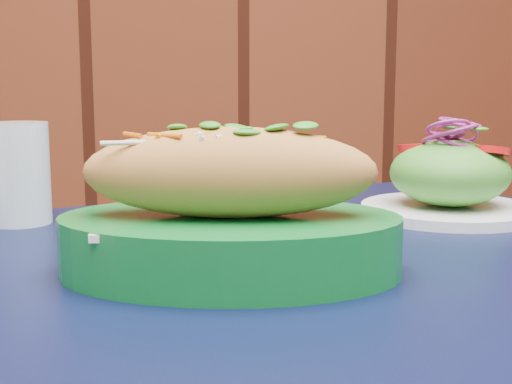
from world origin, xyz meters
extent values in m
cube|color=black|center=(-0.49, 1.70, 0.73)|extent=(1.00, 1.00, 0.03)
cube|color=white|center=(-0.59, 1.70, 0.79)|extent=(0.22, 0.14, 0.01)
ellipsoid|color=#C8803F|center=(-0.59, 1.70, 0.83)|extent=(0.25, 0.13, 0.07)
cylinder|color=white|center=(-0.30, 1.91, 0.76)|extent=(0.20, 0.20, 0.01)
ellipsoid|color=#4C992D|center=(-0.30, 1.91, 0.80)|extent=(0.14, 0.14, 0.08)
cylinder|color=red|center=(-0.27, 1.88, 0.83)|extent=(0.04, 0.04, 0.01)
cylinder|color=red|center=(-0.34, 1.93, 0.83)|extent=(0.04, 0.04, 0.01)
cylinder|color=red|center=(-0.30, 1.95, 0.83)|extent=(0.04, 0.04, 0.01)
torus|color=#932071|center=(-0.30, 1.91, 0.84)|extent=(0.05, 0.05, 0.00)
torus|color=#932071|center=(-0.30, 1.91, 0.85)|extent=(0.05, 0.05, 0.00)
torus|color=#932071|center=(-0.30, 1.91, 0.85)|extent=(0.05, 0.05, 0.00)
torus|color=#932071|center=(-0.30, 1.91, 0.86)|extent=(0.05, 0.05, 0.00)
torus|color=#932071|center=(-0.30, 1.91, 0.86)|extent=(0.05, 0.05, 0.00)
torus|color=#932071|center=(-0.30, 1.91, 0.86)|extent=(0.05, 0.05, 0.00)
cylinder|color=silver|center=(-0.80, 1.94, 0.81)|extent=(0.07, 0.07, 0.11)
camera|label=1|loc=(-0.66, 1.13, 0.91)|focal=50.00mm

